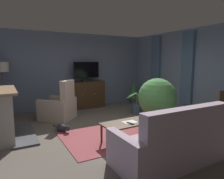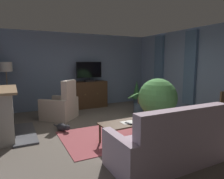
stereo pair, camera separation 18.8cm
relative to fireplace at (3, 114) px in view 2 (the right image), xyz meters
The scene contains 19 objects.
ground_plane 2.70m from the fireplace, 17.90° to the right, with size 6.18×6.71×0.04m, color #665B51.
wall_back 3.50m from the fireplace, 42.38° to the left, with size 6.18×0.10×2.73m, color slate.
wall_right_with_window 5.48m from the fireplace, ahead, with size 0.10×6.71×2.73m, color slate.
curtain_panel_near 5.36m from the fireplace, ahead, with size 0.10×0.44×2.29m, color slate.
curtain_panel_far 5.43m from the fireplace, 10.89° to the left, with size 0.10×0.44×2.29m, color slate.
rug_central 2.52m from the fireplace, 24.94° to the right, with size 2.28×1.64×0.01m, color #9E474C.
fireplace is the anchor object (origin of this frame).
tv_cabinet 3.38m from the fireplace, 35.08° to the left, with size 1.31×0.49×0.98m.
television 3.45m from the fireplace, 34.33° to the left, with size 0.95×0.20×0.72m.
coffee_table 2.78m from the fireplace, 32.43° to the right, with size 1.14×0.60×0.43m.
tv_remote 2.83m from the fireplace, 34.49° to the right, with size 0.17×0.05×0.02m, color black.
folded_newspaper 2.82m from the fireplace, 32.42° to the right, with size 0.30×0.22×0.01m, color silver.
sofa_floral 3.66m from the fireplace, 45.86° to the right, with size 2.04×0.90×1.02m.
armchair_near_window 1.75m from the fireplace, 31.22° to the left, with size 1.19×1.19×1.19m.
potted_plant_small_fern_corner 3.66m from the fireplace, 17.72° to the right, with size 0.97×0.97×1.30m.
potted_plant_on_hearth_side 3.89m from the fireplace, ahead, with size 0.70×0.86×0.71m.
potted_plant_tall_palm_by_window 5.07m from the fireplace, 20.25° to the left, with size 0.35×0.35×0.94m.
cat 1.37m from the fireplace, ahead, with size 0.32×0.62×0.21m.
floor_lamp 2.08m from the fireplace, 87.36° to the left, with size 0.36×0.36×1.69m.
Camera 2 is at (-2.28, -4.22, 1.72)m, focal length 32.20 mm.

